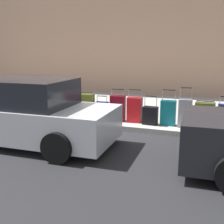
# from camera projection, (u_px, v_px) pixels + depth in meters

# --- Properties ---
(ground_plane) EXTENTS (40.00, 40.00, 0.00)m
(ground_plane) POSITION_uv_depth(u_px,v_px,m) (87.00, 128.00, 7.95)
(ground_plane) COLOR black
(sidewalk_curb) EXTENTS (18.00, 5.00, 0.14)m
(sidewalk_curb) POSITION_uv_depth(u_px,v_px,m) (115.00, 109.00, 10.23)
(sidewalk_curb) COLOR #9E9B93
(sidewalk_curb) RESTS_ON ground_plane
(suitcase_olive_2) EXTENTS (0.51, 0.25, 0.78)m
(suitcase_olive_2) POSITION_uv_depth(u_px,v_px,m) (204.00, 116.00, 7.19)
(suitcase_olive_2) COLOR #59601E
(suitcase_olive_2) RESTS_ON sidewalk_curb
(suitcase_silver_3) EXTENTS (0.37, 0.24, 1.10)m
(suitcase_silver_3) POSITION_uv_depth(u_px,v_px,m) (185.00, 113.00, 7.38)
(suitcase_silver_3) COLOR #9EA0A8
(suitcase_silver_3) RESTS_ON sidewalk_curb
(suitcase_teal_4) EXTENTS (0.42, 0.23, 1.01)m
(suitcase_teal_4) POSITION_uv_depth(u_px,v_px,m) (168.00, 113.00, 7.62)
(suitcase_teal_4) COLOR #0F606B
(suitcase_teal_4) RESTS_ON sidewalk_curb
(suitcase_black_5) EXTENTS (0.42, 0.29, 0.82)m
(suitcase_black_5) POSITION_uv_depth(u_px,v_px,m) (150.00, 116.00, 7.72)
(suitcase_black_5) COLOR black
(suitcase_black_5) RESTS_ON sidewalk_curb
(suitcase_red_6) EXTENTS (0.43, 0.26, 0.97)m
(suitcase_red_6) POSITION_uv_depth(u_px,v_px,m) (135.00, 110.00, 7.95)
(suitcase_red_6) COLOR red
(suitcase_red_6) RESTS_ON sidewalk_curb
(suitcase_maroon_7) EXTENTS (0.45, 0.29, 0.96)m
(suitcase_maroon_7) POSITION_uv_depth(u_px,v_px,m) (118.00, 108.00, 8.07)
(suitcase_maroon_7) COLOR maroon
(suitcase_maroon_7) RESTS_ON sidewalk_curb
(suitcase_navy_8) EXTENTS (0.37, 0.25, 0.75)m
(suitcase_navy_8) POSITION_uv_depth(u_px,v_px,m) (102.00, 111.00, 8.19)
(suitcase_navy_8) COLOR navy
(suitcase_navy_8) RESTS_ON sidewalk_curb
(suitcase_olive_9) EXTENTS (0.45, 0.28, 0.84)m
(suitcase_olive_9) POSITION_uv_depth(u_px,v_px,m) (87.00, 107.00, 8.28)
(suitcase_olive_9) COLOR #59601E
(suitcase_olive_9) RESTS_ON sidewalk_curb
(suitcase_silver_10) EXTENTS (0.38, 0.24, 0.91)m
(suitcase_silver_10) POSITION_uv_depth(u_px,v_px,m) (74.00, 108.00, 8.55)
(suitcase_silver_10) COLOR #9EA0A8
(suitcase_silver_10) RESTS_ON sidewalk_curb
(suitcase_teal_11) EXTENTS (0.36, 0.21, 0.62)m
(suitcase_teal_11) POSITION_uv_depth(u_px,v_px,m) (61.00, 108.00, 8.66)
(suitcase_teal_11) COLOR #0F606B
(suitcase_teal_11) RESTS_ON sidewalk_curb
(fire_hydrant) EXTENTS (0.39, 0.21, 0.84)m
(fire_hydrant) POSITION_uv_depth(u_px,v_px,m) (38.00, 101.00, 8.91)
(fire_hydrant) COLOR red
(fire_hydrant) RESTS_ON sidewalk_curb
(bollard_post) EXTENTS (0.12, 0.12, 0.69)m
(bollard_post) POSITION_uv_depth(u_px,v_px,m) (16.00, 103.00, 9.04)
(bollard_post) COLOR brown
(bollard_post) RESTS_ON sidewalk_curb
(parked_car_silver_1) EXTENTS (4.35, 2.00, 1.54)m
(parked_car_silver_1) POSITION_uv_depth(u_px,v_px,m) (25.00, 113.00, 6.50)
(parked_car_silver_1) COLOR #B2B5BA
(parked_car_silver_1) RESTS_ON ground_plane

